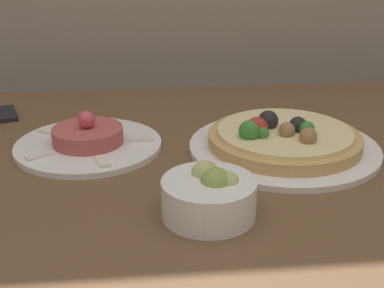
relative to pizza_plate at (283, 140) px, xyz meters
The scene contains 4 objects.
dining_table 0.18m from the pizza_plate, 157.22° to the right, with size 1.19×0.88×0.76m.
pizza_plate is the anchor object (origin of this frame).
tartare_plate 0.33m from the pizza_plate, behind, with size 0.25×0.25×0.07m.
small_bowl 0.25m from the pizza_plate, 127.17° to the right, with size 0.12×0.12×0.07m.
Camera 1 is at (-0.12, -0.32, 1.11)m, focal length 50.00 mm.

